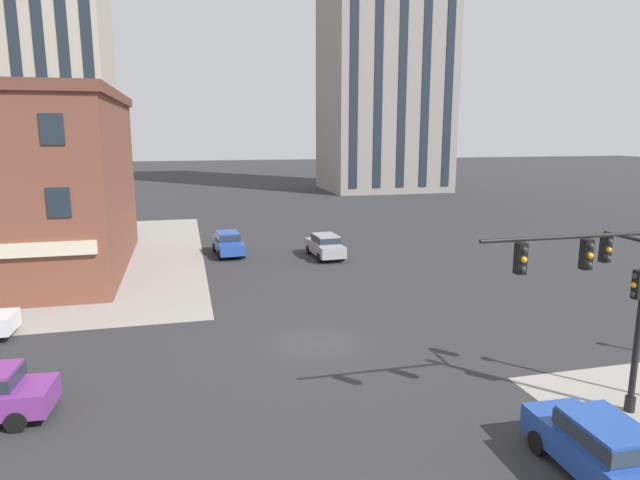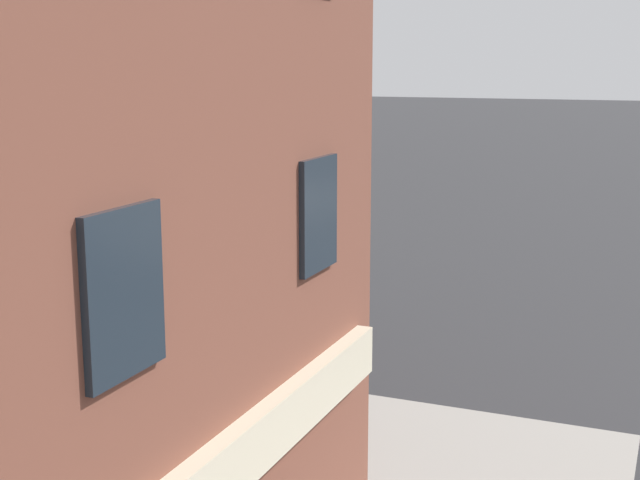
% 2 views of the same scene
% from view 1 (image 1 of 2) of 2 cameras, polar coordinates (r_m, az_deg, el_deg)
% --- Properties ---
extents(ground_plane, '(320.00, 320.00, 0.00)m').
position_cam_1_polar(ground_plane, '(23.64, -0.49, -10.64)').
color(ground_plane, '#2D2D30').
extents(traffic_signal_main, '(5.81, 2.09, 6.33)m').
position_cam_1_polar(traffic_signal_main, '(18.92, 27.78, -4.36)').
color(traffic_signal_main, black).
rests_on(traffic_signal_main, ground).
extents(car_main_northbound_near, '(2.01, 4.46, 1.68)m').
position_cam_1_polar(car_main_northbound_near, '(16.47, 27.24, -18.63)').
color(car_main_northbound_near, '#23479E').
rests_on(car_main_northbound_near, ground).
extents(car_main_southbound_near, '(2.15, 4.52, 1.68)m').
position_cam_1_polar(car_main_southbound_near, '(40.43, -9.52, -0.24)').
color(car_main_southbound_near, '#23479E').
rests_on(car_main_southbound_near, ground).
extents(car_cross_westbound, '(2.06, 4.49, 1.68)m').
position_cam_1_polar(car_cross_westbound, '(38.98, 0.54, -0.51)').
color(car_cross_westbound, '#99999E').
rests_on(car_cross_westbound, ground).
extents(residential_tower_skyline_right, '(18.01, 15.17, 53.66)m').
position_cam_1_polar(residential_tower_skyline_right, '(88.62, 6.81, 22.80)').
color(residential_tower_skyline_right, gray).
rests_on(residential_tower_skyline_right, ground).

